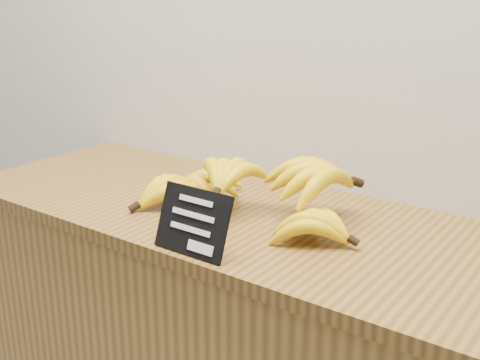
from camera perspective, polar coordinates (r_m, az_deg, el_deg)
name	(u,v)px	position (r m, az deg, el deg)	size (l,w,h in m)	color
counter_top	(253,219)	(1.33, 1.26, -3.75)	(1.47, 0.54, 0.03)	brown
chalkboard_sign	(193,222)	(1.12, -4.50, -3.97)	(0.16, 0.01, 0.13)	black
banana_pile	(244,188)	(1.31, 0.41, -0.77)	(0.58, 0.29, 0.12)	yellow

